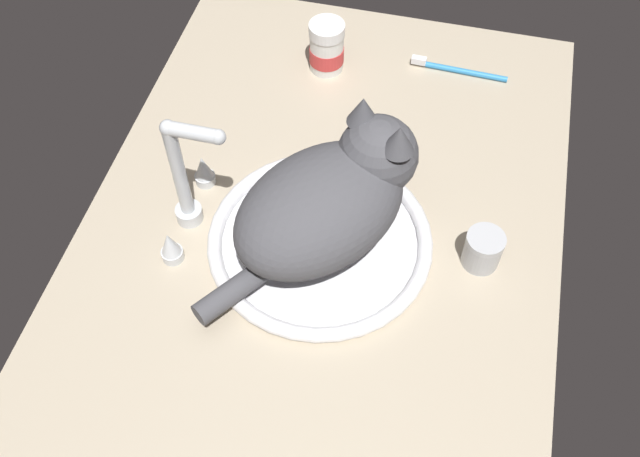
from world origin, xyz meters
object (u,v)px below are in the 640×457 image
object	(u,v)px
cat	(334,196)
metal_jar	(483,250)
faucet	(186,186)
toothbrush	(456,69)
sink_basin	(320,241)
pill_bottle	(327,48)

from	to	relation	value
cat	metal_jar	distance (cm)	22.59
faucet	toothbrush	world-z (taller)	faucet
sink_basin	pill_bottle	xyz separation A→B (cm)	(37.19, 7.82, 3.42)
cat	toothbrush	world-z (taller)	cat
cat	pill_bottle	size ratio (longest dim) A/B	3.67
metal_jar	toothbrush	world-z (taller)	metal_jar
metal_jar	toothbrush	distance (cm)	39.74
metal_jar	pill_bottle	bearing A→B (deg)	41.82
faucet	cat	world-z (taller)	faucet
pill_bottle	toothbrush	bearing A→B (deg)	-79.45
faucet	cat	bearing A→B (deg)	-84.44
sink_basin	faucet	world-z (taller)	faucet
cat	faucet	bearing A→B (deg)	95.56
pill_bottle	sink_basin	bearing A→B (deg)	-168.13
cat	metal_jar	size ratio (longest dim) A/B	5.90
faucet	metal_jar	bearing A→B (deg)	-86.49
sink_basin	pill_bottle	distance (cm)	38.16
sink_basin	pill_bottle	world-z (taller)	pill_bottle
pill_bottle	cat	bearing A→B (deg)	-165.21
sink_basin	metal_jar	distance (cm)	23.35
faucet	toothbrush	size ratio (longest dim) A/B	1.22
sink_basin	faucet	distance (cm)	20.76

